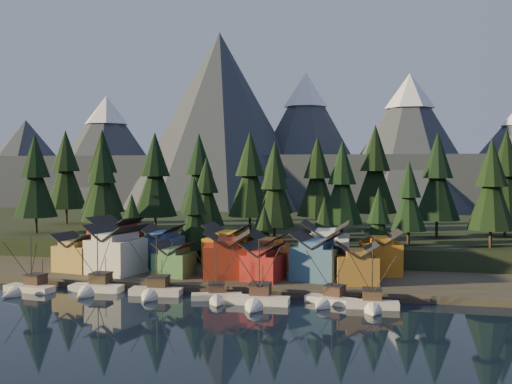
% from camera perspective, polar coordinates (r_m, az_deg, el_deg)
% --- Properties ---
extents(ground, '(500.00, 500.00, 0.00)m').
position_cam_1_polar(ground, '(97.63, -6.83, -11.93)').
color(ground, black).
rests_on(ground, ground).
extents(shore_strip, '(400.00, 50.00, 1.50)m').
position_cam_1_polar(shore_strip, '(135.09, -1.28, -7.55)').
color(shore_strip, '#3B362B').
rests_on(shore_strip, ground).
extents(hillside, '(420.00, 100.00, 6.00)m').
position_cam_1_polar(hillside, '(183.28, 2.34, -4.20)').
color(hillside, black).
rests_on(hillside, ground).
extents(dock, '(80.00, 4.00, 1.00)m').
position_cam_1_polar(dock, '(112.83, -4.08, -9.69)').
color(dock, '#3E342C').
rests_on(dock, ground).
extents(mountain_ridge, '(560.00, 190.00, 90.00)m').
position_cam_1_polar(mountain_ridge, '(305.04, 5.50, 2.79)').
color(mountain_ridge, '#3F4651').
rests_on(mountain_ridge, ground).
extents(boat_0, '(10.52, 11.23, 11.82)m').
position_cam_1_polar(boat_0, '(120.12, -22.10, -8.28)').
color(boat_0, beige).
rests_on(boat_0, ground).
extents(boat_1, '(10.68, 11.63, 12.56)m').
position_cam_1_polar(boat_1, '(116.04, -15.96, -8.48)').
color(boat_1, silver).
rests_on(boat_1, ground).
extents(boat_2, '(10.28, 11.08, 12.47)m').
position_cam_1_polar(boat_2, '(110.30, -10.17, -8.98)').
color(boat_2, beige).
rests_on(boat_2, ground).
extents(boat_3, '(9.89, 10.32, 10.24)m').
position_cam_1_polar(boat_3, '(105.50, -3.96, -9.79)').
color(boat_3, beige).
rests_on(boat_3, ground).
extents(boat_4, '(11.32, 12.30, 12.58)m').
position_cam_1_polar(boat_4, '(101.50, 0.11, -10.00)').
color(boat_4, white).
rests_on(boat_4, ground).
extents(boat_5, '(9.81, 10.32, 11.26)m').
position_cam_1_polar(boat_5, '(103.05, 7.26, -9.92)').
color(boat_5, beige).
rests_on(boat_5, ground).
extents(boat_6, '(9.39, 10.16, 11.36)m').
position_cam_1_polar(boat_6, '(100.86, 11.58, -10.20)').
color(boat_6, silver).
rests_on(boat_6, ground).
extents(house_front_0, '(9.44, 9.07, 8.25)m').
position_cam_1_polar(house_front_0, '(132.09, -17.45, -5.66)').
color(house_front_0, '#AD8C3D').
rests_on(house_front_0, shore_strip).
extents(house_front_1, '(12.36, 12.07, 10.53)m').
position_cam_1_polar(house_front_1, '(126.56, -13.84, -5.43)').
color(house_front_1, beige).
rests_on(house_front_1, shore_strip).
extents(house_front_2, '(8.20, 8.25, 7.13)m').
position_cam_1_polar(house_front_2, '(121.75, -8.16, -6.54)').
color(house_front_2, '#427A44').
rests_on(house_front_2, shore_strip).
extents(house_front_3, '(11.26, 10.93, 9.62)m').
position_cam_1_polar(house_front_3, '(119.11, -2.91, -6.08)').
color(house_front_3, maroon).
rests_on(house_front_3, shore_strip).
extents(house_front_4, '(8.79, 9.24, 7.48)m').
position_cam_1_polar(house_front_4, '(116.04, 0.75, -6.87)').
color(house_front_4, maroon).
rests_on(house_front_4, shore_strip).
extents(house_front_5, '(10.83, 10.22, 9.62)m').
position_cam_1_polar(house_front_5, '(116.48, 6.11, -6.29)').
color(house_front_5, '#345B7C').
rests_on(house_front_5, shore_strip).
extents(house_front_6, '(8.90, 8.53, 7.96)m').
position_cam_1_polar(house_front_6, '(114.30, 10.05, -6.92)').
color(house_front_6, '#A8732B').
rests_on(house_front_6, shore_strip).
extents(house_back_0, '(11.72, 11.38, 11.13)m').
position_cam_1_polar(house_back_0, '(138.60, -13.77, -4.61)').
color(house_back_0, maroon).
rests_on(house_back_0, shore_strip).
extents(house_back_1, '(8.78, 8.88, 9.57)m').
position_cam_1_polar(house_back_1, '(132.42, -9.43, -5.26)').
color(house_back_1, '#3D5A91').
rests_on(house_back_1, shore_strip).
extents(house_back_2, '(9.98, 9.22, 10.21)m').
position_cam_1_polar(house_back_2, '(127.34, -2.82, -5.39)').
color(house_back_2, orange).
rests_on(house_back_2, shore_strip).
extents(house_back_3, '(9.33, 8.55, 8.51)m').
position_cam_1_polar(house_back_3, '(126.61, 1.31, -5.84)').
color(house_back_3, '#BC6A30').
rests_on(house_back_3, shore_strip).
extents(house_back_4, '(10.36, 9.97, 11.01)m').
position_cam_1_polar(house_back_4, '(125.24, 6.99, -5.34)').
color(house_back_4, white).
rests_on(house_back_4, shore_strip).
extents(house_back_5, '(9.34, 9.43, 9.38)m').
position_cam_1_polar(house_back_5, '(124.66, 12.34, -5.81)').
color(house_back_5, '#C4761B').
rests_on(house_back_5, shore_strip).
extents(tree_hill_0, '(11.88, 11.88, 27.68)m').
position_cam_1_polar(tree_hill_0, '(169.16, -21.19, 1.24)').
color(tree_hill_0, '#332319').
rests_on(tree_hill_0, hillside).
extents(tree_hill_1, '(12.79, 12.79, 29.79)m').
position_cam_1_polar(tree_hill_1, '(176.94, -15.09, 1.74)').
color(tree_hill_1, '#332319').
rests_on(tree_hill_1, hillside).
extents(tree_hill_2, '(10.91, 10.91, 25.43)m').
position_cam_1_polar(tree_hill_2, '(154.64, -15.16, 0.77)').
color(tree_hill_2, '#332319').
rests_on(tree_hill_2, hillside).
extents(tree_hill_3, '(12.10, 12.10, 28.18)m').
position_cam_1_polar(tree_hill_3, '(161.33, -10.05, 1.41)').
color(tree_hill_3, '#332319').
rests_on(tree_hill_3, hillside).
extents(tree_hill_4, '(12.31, 12.31, 28.67)m').
position_cam_1_polar(tree_hill_4, '(172.71, -5.72, 1.60)').
color(tree_hill_4, '#332319').
rests_on(tree_hill_4, hillside).
extents(tree_hill_5, '(9.02, 9.02, 21.01)m').
position_cam_1_polar(tree_hill_5, '(146.00, -4.97, -0.20)').
color(tree_hill_5, '#332319').
rests_on(tree_hill_5, hillside).
extents(tree_hill_6, '(12.19, 12.19, 28.39)m').
position_cam_1_polar(tree_hill_6, '(158.32, -0.61, 1.48)').
color(tree_hill_6, '#332319').
rests_on(tree_hill_6, hillside).
extents(tree_hill_7, '(9.95, 9.95, 23.17)m').
position_cam_1_polar(tree_hill_7, '(139.75, 1.86, 0.17)').
color(tree_hill_7, '#332319').
rests_on(tree_hill_7, hillside).
extents(tree_hill_8, '(11.65, 11.65, 27.15)m').
position_cam_1_polar(tree_hill_8, '(162.34, 6.15, 1.25)').
color(tree_hill_8, '#332319').
rests_on(tree_hill_8, hillside).
extents(tree_hill_9, '(10.75, 10.75, 25.05)m').
position_cam_1_polar(tree_hill_9, '(144.77, 8.60, 0.63)').
color(tree_hill_9, '#332319').
rests_on(tree_hill_9, hillside).
extents(tree_hill_10, '(13.20, 13.20, 30.75)m').
position_cam_1_polar(tree_hill_10, '(169.44, 11.82, 1.93)').
color(tree_hill_10, '#332319').
rests_on(tree_hill_10, hillside).
extents(tree_hill_11, '(8.56, 8.56, 19.95)m').
position_cam_1_polar(tree_hill_11, '(139.81, 15.03, -0.63)').
color(tree_hill_11, '#332319').
rests_on(tree_hill_11, hillside).
extents(tree_hill_12, '(11.86, 11.86, 27.63)m').
position_cam_1_polar(tree_hill_12, '(156.21, 17.67, 1.19)').
color(tree_hill_12, '#332319').
rests_on(tree_hill_12, hillside).
extents(tree_hill_13, '(10.69, 10.69, 24.91)m').
position_cam_1_polar(tree_hill_13, '(139.81, 22.47, 0.38)').
color(tree_hill_13, '#332319').
rests_on(tree_hill_13, hillside).
extents(tree_hill_14, '(12.19, 12.19, 28.40)m').
position_cam_1_polar(tree_hill_14, '(164.84, 23.71, 1.31)').
color(tree_hill_14, '#332319').
rests_on(tree_hill_14, hillside).
extents(tree_hill_15, '(11.40, 11.40, 26.55)m').
position_cam_1_polar(tree_hill_15, '(174.21, 1.90, 1.23)').
color(tree_hill_15, '#332319').
rests_on(tree_hill_15, hillside).
extents(tree_hill_16, '(13.06, 13.06, 30.43)m').
position_cam_1_polar(tree_hill_16, '(194.39, -18.47, 1.86)').
color(tree_hill_16, '#332319').
rests_on(tree_hill_16, hillside).
extents(tree_shore_0, '(7.06, 7.06, 16.45)m').
position_cam_1_polar(tree_shore_0, '(142.81, -12.30, -3.13)').
color(tree_shore_0, '#332319').
rests_on(tree_shore_0, shore_strip).
extents(tree_shore_1, '(8.94, 8.94, 20.82)m').
position_cam_1_polar(tree_shore_1, '(136.78, -6.19, -2.32)').
color(tree_shore_1, '#332319').
rests_on(tree_shore_1, shore_strip).
extents(tree_shore_2, '(5.99, 5.99, 13.96)m').
position_cam_1_polar(tree_shore_2, '(132.83, 0.82, -4.08)').
color(tree_shore_2, '#332319').
rests_on(tree_shore_2, shore_strip).
extents(tree_shore_3, '(6.95, 6.95, 16.19)m').
position_cam_1_polar(tree_shore_3, '(130.71, 6.86, -3.66)').
color(tree_shore_3, '#332319').
rests_on(tree_shore_3, shore_strip).
extents(tree_shore_4, '(7.95, 7.95, 18.51)m').
position_cam_1_polar(tree_shore_4, '(130.05, 12.14, -3.17)').
color(tree_shore_4, '#332319').
rests_on(tree_shore_4, shore_strip).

